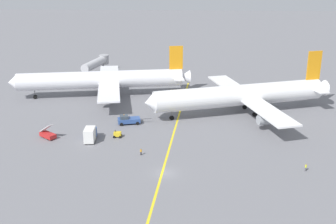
% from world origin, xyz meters
% --- Properties ---
extents(ground_plane, '(600.00, 600.00, 0.00)m').
position_xyz_m(ground_plane, '(0.00, 0.00, 0.00)').
color(ground_plane, slate).
extents(taxiway_stripe, '(9.01, 119.73, 0.01)m').
position_xyz_m(taxiway_stripe, '(-0.07, 10.00, 0.00)').
color(taxiway_stripe, yellow).
rests_on(taxiway_stripe, ground).
extents(airliner_at_gate_left, '(57.87, 43.34, 16.01)m').
position_xyz_m(airliner_at_gate_left, '(-23.49, 52.50, 5.55)').
color(airliner_at_gate_left, silver).
rests_on(airliner_at_gate_left, ground).
extents(airliner_being_pushed, '(54.35, 47.89, 17.17)m').
position_xyz_m(airliner_being_pushed, '(19.34, 38.01, 5.58)').
color(airliner_being_pushed, white).
rests_on(airliner_being_pushed, ground).
extents(pushback_tug, '(9.29, 4.23, 2.77)m').
position_xyz_m(pushback_tug, '(-11.84, 28.27, 1.17)').
color(pushback_tug, '#2D4C8C').
rests_on(pushback_tug, ground).
extents(gse_gpu_cart_small, '(2.14, 1.65, 1.90)m').
position_xyz_m(gse_gpu_cart_small, '(-13.25, 18.75, 0.79)').
color(gse_gpu_cart_small, gold).
rests_on(gse_gpu_cart_small, ground).
extents(gse_catering_truck_tall, '(2.72, 5.96, 3.50)m').
position_xyz_m(gse_catering_truck_tall, '(-19.55, 16.22, 1.76)').
color(gse_catering_truck_tall, '#2D5199').
rests_on(gse_catering_truck_tall, ground).
extents(gse_stair_truck_yellow, '(4.79, 4.31, 4.06)m').
position_xyz_m(gse_stair_truck_yellow, '(-30.57, 17.28, 1.03)').
color(gse_stair_truck_yellow, red).
rests_on(gse_stair_truck_yellow, ground).
extents(ground_crew_wing_walker_right, '(0.44, 0.39, 1.67)m').
position_xyz_m(ground_crew_wing_walker_right, '(29.53, 2.49, 0.87)').
color(ground_crew_wing_walker_right, '#4C4C51').
rests_on(ground_crew_wing_walker_right, ground).
extents(ground_crew_marshaller_foreground, '(0.36, 0.36, 1.61)m').
position_xyz_m(ground_crew_marshaller_foreground, '(-6.18, 8.55, 0.83)').
color(ground_crew_marshaller_foreground, black).
rests_on(ground_crew_marshaller_foreground, ground).
extents(jet_bridge, '(7.56, 18.25, 6.19)m').
position_xyz_m(jet_bridge, '(-31.21, 81.26, 4.41)').
color(jet_bridge, '#B7B7BC').
rests_on(jet_bridge, ground).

